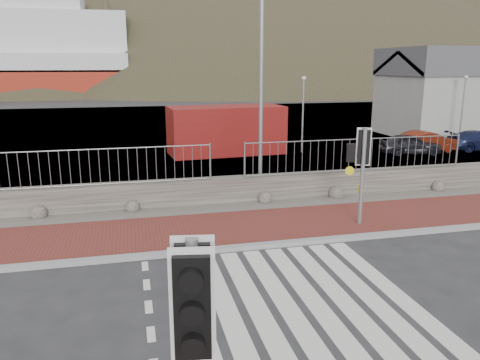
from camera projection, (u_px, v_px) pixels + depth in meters
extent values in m
plane|color=#28282B|center=(299.00, 302.00, 9.53)|extent=(220.00, 220.00, 0.00)
cube|color=maroon|center=(246.00, 228.00, 13.77)|extent=(40.00, 3.00, 0.08)
cube|color=gray|center=(260.00, 246.00, 12.35)|extent=(40.00, 0.25, 0.12)
cube|color=silver|center=(197.00, 314.00, 9.06)|extent=(0.42, 5.60, 0.01)
cube|color=silver|center=(227.00, 310.00, 9.20)|extent=(0.42, 5.60, 0.01)
cube|color=silver|center=(257.00, 307.00, 9.33)|extent=(0.42, 5.60, 0.01)
cube|color=silver|center=(285.00, 304.00, 9.46)|extent=(0.42, 5.60, 0.01)
cube|color=silver|center=(313.00, 300.00, 9.60)|extent=(0.42, 5.60, 0.01)
cube|color=silver|center=(340.00, 297.00, 9.73)|extent=(0.42, 5.60, 0.01)
cube|color=silver|center=(366.00, 294.00, 9.86)|extent=(0.42, 5.60, 0.01)
cube|color=silver|center=(392.00, 291.00, 9.99)|extent=(0.42, 5.60, 0.01)
cube|color=#59544C|center=(232.00, 208.00, 15.67)|extent=(40.00, 1.50, 0.06)
cube|color=#443F37|center=(227.00, 190.00, 16.32)|extent=(40.00, 0.60, 0.90)
cylinder|color=gray|center=(78.00, 150.00, 14.72)|extent=(8.40, 0.04, 0.04)
cylinder|color=gray|center=(210.00, 162.00, 15.79)|extent=(0.07, 0.07, 1.20)
cylinder|color=gray|center=(358.00, 139.00, 16.85)|extent=(8.40, 0.04, 0.04)
cylinder|color=gray|center=(245.00, 161.00, 16.06)|extent=(0.07, 0.07, 1.20)
cylinder|color=gray|center=(457.00, 151.00, 17.93)|extent=(0.07, 0.07, 1.20)
cube|color=#4C4C4F|center=(173.00, 128.00, 35.90)|extent=(120.00, 40.00, 0.50)
cube|color=#3F4C54|center=(151.00, 98.00, 68.98)|extent=(220.00, 50.00, 0.05)
cube|color=silver|center=(20.00, 34.00, 67.55)|extent=(30.00, 12.00, 6.00)
cube|color=silver|center=(17.00, 5.00, 66.59)|extent=(18.00, 10.00, 2.50)
cube|color=#9E9E99|center=(473.00, 105.00, 32.30)|extent=(12.00, 6.00, 4.00)
cube|color=#4C4C51|center=(478.00, 62.00, 31.60)|extent=(12.20, 6.20, 1.80)
ellipsoid|color=#2F321E|center=(74.00, 191.00, 94.07)|extent=(106.40, 68.40, 76.00)
ellipsoid|color=#2F321E|center=(286.00, 205.00, 105.50)|extent=(140.00, 90.00, 100.00)
ellipsoid|color=#2F321E|center=(461.00, 169.00, 114.05)|extent=(112.00, 72.00, 80.00)
cube|color=black|center=(193.00, 297.00, 4.60)|extent=(0.48, 0.33, 1.16)
sphere|color=#0CE53F|center=(194.00, 327.00, 4.68)|extent=(0.17, 0.17, 0.17)
cylinder|color=gray|center=(362.00, 178.00, 13.68)|extent=(0.12, 0.12, 2.97)
cube|color=#D7C10C|center=(361.00, 190.00, 13.77)|extent=(0.17, 0.13, 0.23)
cube|color=black|center=(364.00, 148.00, 13.47)|extent=(0.49, 0.39, 1.11)
sphere|color=#0CE53F|center=(363.00, 158.00, 13.54)|extent=(0.16, 0.16, 0.16)
cube|color=black|center=(351.00, 153.00, 13.55)|extent=(0.28, 0.24, 0.53)
cylinder|color=gray|center=(261.00, 78.00, 16.48)|extent=(0.15, 0.15, 8.50)
cube|color=maroon|center=(226.00, 130.00, 25.28)|extent=(6.30, 3.02, 2.55)
imported|color=black|center=(410.00, 144.00, 25.20)|extent=(3.42, 1.90, 1.10)
imported|color=#5D1A0D|center=(426.00, 142.00, 25.77)|extent=(3.62, 1.42, 1.17)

